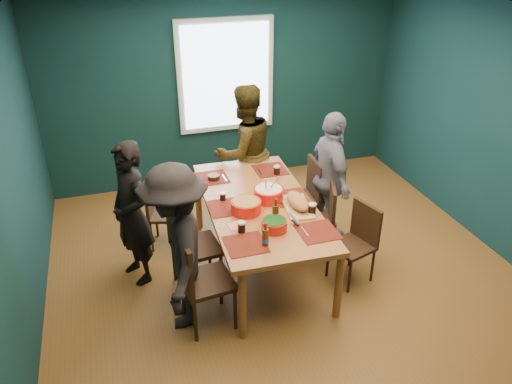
# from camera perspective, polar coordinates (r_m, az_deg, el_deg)

# --- Properties ---
(room) EXTENTS (5.01, 5.01, 2.71)m
(room) POSITION_cam_1_polar(r_m,az_deg,el_deg) (5.10, 2.68, 4.88)
(room) COLOR brown
(room) RESTS_ON ground
(dining_table) EXTENTS (1.17, 2.20, 0.82)m
(dining_table) POSITION_cam_1_polar(r_m,az_deg,el_deg) (5.27, 0.40, -1.93)
(dining_table) COLOR #9F5B2F
(dining_table) RESTS_ON floor
(chair_left_far) EXTENTS (0.49, 0.49, 0.86)m
(chair_left_far) POSITION_cam_1_polar(r_m,az_deg,el_deg) (5.88, -11.03, -1.77)
(chair_left_far) COLOR black
(chair_left_far) RESTS_ON floor
(chair_left_mid) EXTENTS (0.50, 0.50, 1.02)m
(chair_left_mid) POSITION_cam_1_polar(r_m,az_deg,el_deg) (5.07, -8.00, -5.58)
(chair_left_mid) COLOR black
(chair_left_mid) RESTS_ON floor
(chair_left_near) EXTENTS (0.50, 0.50, 1.00)m
(chair_left_near) POSITION_cam_1_polar(r_m,az_deg,el_deg) (4.62, -6.77, -9.44)
(chair_left_near) COLOR black
(chair_left_near) RESTS_ON floor
(chair_right_far) EXTENTS (0.45, 0.45, 0.95)m
(chair_right_far) POSITION_cam_1_polar(r_m,az_deg,el_deg) (6.03, 5.71, 0.04)
(chair_right_far) COLOR black
(chair_right_far) RESTS_ON floor
(chair_right_mid) EXTENTS (0.51, 0.51, 0.88)m
(chair_right_mid) POSITION_cam_1_polar(r_m,az_deg,el_deg) (5.65, 7.65, -2.68)
(chair_right_mid) COLOR black
(chair_right_mid) RESTS_ON floor
(chair_right_near) EXTENTS (0.49, 0.49, 0.86)m
(chair_right_near) POSITION_cam_1_polar(r_m,az_deg,el_deg) (5.36, 11.61, -5.06)
(chair_right_near) COLOR black
(chair_right_near) RESTS_ON floor
(person_far_left) EXTENTS (0.57, 0.67, 1.57)m
(person_far_left) POSITION_cam_1_polar(r_m,az_deg,el_deg) (5.25, -14.01, -2.47)
(person_far_left) COLOR black
(person_far_left) RESTS_ON floor
(person_back) EXTENTS (0.99, 0.86, 1.72)m
(person_back) POSITION_cam_1_polar(r_m,az_deg,el_deg) (6.30, -1.33, 4.62)
(person_back) COLOR black
(person_back) RESTS_ON floor
(person_right) EXTENTS (0.42, 0.94, 1.59)m
(person_right) POSITION_cam_1_polar(r_m,az_deg,el_deg) (5.86, 8.49, 1.63)
(person_right) COLOR silver
(person_right) RESTS_ON floor
(person_near_left) EXTENTS (0.75, 1.13, 1.64)m
(person_near_left) POSITION_cam_1_polar(r_m,az_deg,el_deg) (4.58, -8.99, -6.39)
(person_near_left) COLOR black
(person_near_left) RESTS_ON floor
(bowl_salad) EXTENTS (0.31, 0.31, 0.13)m
(bowl_salad) POSITION_cam_1_polar(r_m,az_deg,el_deg) (5.03, -1.15, -1.63)
(bowl_salad) COLOR red
(bowl_salad) RESTS_ON dining_table
(bowl_dumpling) EXTENTS (0.32, 0.32, 0.30)m
(bowl_dumpling) POSITION_cam_1_polar(r_m,az_deg,el_deg) (5.25, 1.46, -0.18)
(bowl_dumpling) COLOR red
(bowl_dumpling) RESTS_ON dining_table
(bowl_herbs) EXTENTS (0.25, 0.25, 0.11)m
(bowl_herbs) POSITION_cam_1_polar(r_m,az_deg,el_deg) (4.75, 2.10, -3.73)
(bowl_herbs) COLOR red
(bowl_herbs) RESTS_ON dining_table
(cutting_board) EXTENTS (0.32, 0.64, 0.14)m
(cutting_board) POSITION_cam_1_polar(r_m,az_deg,el_deg) (5.12, 4.76, -1.21)
(cutting_board) COLOR #DBBE76
(cutting_board) RESTS_ON dining_table
(small_bowl) EXTENTS (0.14, 0.14, 0.06)m
(small_bowl) POSITION_cam_1_polar(r_m,az_deg,el_deg) (5.70, -4.85, 1.72)
(small_bowl) COLOR black
(small_bowl) RESTS_ON dining_table
(beer_bottle_a) EXTENTS (0.06, 0.06, 0.24)m
(beer_bottle_a) POSITION_cam_1_polar(r_m,az_deg,el_deg) (4.52, 1.09, -5.21)
(beer_bottle_a) COLOR #49250D
(beer_bottle_a) RESTS_ON dining_table
(beer_bottle_b) EXTENTS (0.07, 0.07, 0.26)m
(beer_bottle_b) POSITION_cam_1_polar(r_m,az_deg,el_deg) (4.86, 2.25, -2.40)
(beer_bottle_b) COLOR #49250D
(beer_bottle_b) RESTS_ON dining_table
(cola_glass_a) EXTENTS (0.08, 0.08, 0.11)m
(cola_glass_a) POSITION_cam_1_polar(r_m,az_deg,el_deg) (4.72, -1.66, -3.97)
(cola_glass_a) COLOR black
(cola_glass_a) RESTS_ON dining_table
(cola_glass_b) EXTENTS (0.08, 0.08, 0.11)m
(cola_glass_b) POSITION_cam_1_polar(r_m,az_deg,el_deg) (5.03, 6.44, -1.86)
(cola_glass_b) COLOR black
(cola_glass_b) RESTS_ON dining_table
(cola_glass_c) EXTENTS (0.08, 0.08, 0.11)m
(cola_glass_c) POSITION_cam_1_polar(r_m,az_deg,el_deg) (5.80, 2.40, 2.56)
(cola_glass_c) COLOR black
(cola_glass_c) RESTS_ON dining_table
(cola_glass_d) EXTENTS (0.07, 0.07, 0.09)m
(cola_glass_d) POSITION_cam_1_polar(r_m,az_deg,el_deg) (5.26, -3.82, -0.47)
(cola_glass_d) COLOR black
(cola_glass_d) RESTS_ON dining_table
(napkin_a) EXTENTS (0.17, 0.17, 0.00)m
(napkin_a) POSITION_cam_1_polar(r_m,az_deg,el_deg) (5.34, 3.66, -0.55)
(napkin_a) COLOR #E3765F
(napkin_a) RESTS_ON dining_table
(napkin_b) EXTENTS (0.17, 0.17, 0.00)m
(napkin_b) POSITION_cam_1_polar(r_m,az_deg,el_deg) (4.84, -2.30, -3.84)
(napkin_b) COLOR #E3765F
(napkin_b) RESTS_ON dining_table
(napkin_c) EXTENTS (0.16, 0.16, 0.00)m
(napkin_c) POSITION_cam_1_polar(r_m,az_deg,el_deg) (4.77, 6.64, -4.63)
(napkin_c) COLOR #E3765F
(napkin_c) RESTS_ON dining_table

